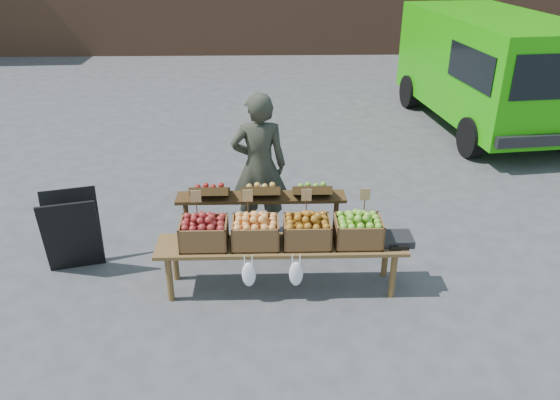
{
  "coord_description": "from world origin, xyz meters",
  "views": [
    {
      "loc": [
        0.35,
        -4.75,
        3.61
      ],
      "look_at": [
        0.5,
        0.82,
        0.85
      ],
      "focal_mm": 35.0,
      "sensor_mm": 36.0,
      "label": 1
    }
  ],
  "objects_px": {
    "back_table": "(261,217)",
    "crate_golden_apples": "(204,233)",
    "chalkboard_sign": "(72,232)",
    "crate_red_apples": "(307,232)",
    "display_bench": "(281,266)",
    "crate_green_apples": "(358,231)",
    "vendor": "(259,166)",
    "crate_russet_pears": "(256,233)",
    "weighing_scale": "(396,239)",
    "delivery_van": "(488,73)"
  },
  "relations": [
    {
      "from": "back_table",
      "to": "crate_golden_apples",
      "type": "distance_m",
      "value": 0.96
    },
    {
      "from": "delivery_van",
      "to": "crate_green_apples",
      "type": "distance_m",
      "value": 6.48
    },
    {
      "from": "delivery_van",
      "to": "crate_green_apples",
      "type": "bearing_deg",
      "value": -128.32
    },
    {
      "from": "delivery_van",
      "to": "chalkboard_sign",
      "type": "distance_m",
      "value": 8.34
    },
    {
      "from": "vendor",
      "to": "back_table",
      "type": "bearing_deg",
      "value": 89.84
    },
    {
      "from": "back_table",
      "to": "crate_russet_pears",
      "type": "height_order",
      "value": "back_table"
    },
    {
      "from": "delivery_van",
      "to": "crate_red_apples",
      "type": "xyz_separation_m",
      "value": [
        -3.95,
        -5.5,
        -0.39
      ]
    },
    {
      "from": "display_bench",
      "to": "chalkboard_sign",
      "type": "bearing_deg",
      "value": 168.43
    },
    {
      "from": "crate_red_apples",
      "to": "crate_russet_pears",
      "type": "bearing_deg",
      "value": 180.0
    },
    {
      "from": "crate_golden_apples",
      "to": "crate_green_apples",
      "type": "bearing_deg",
      "value": 0.0
    },
    {
      "from": "delivery_van",
      "to": "crate_russet_pears",
      "type": "xyz_separation_m",
      "value": [
        -4.5,
        -5.5,
        -0.39
      ]
    },
    {
      "from": "chalkboard_sign",
      "to": "crate_red_apples",
      "type": "height_order",
      "value": "chalkboard_sign"
    },
    {
      "from": "vendor",
      "to": "crate_russet_pears",
      "type": "relative_size",
      "value": 3.81
    },
    {
      "from": "crate_red_apples",
      "to": "crate_green_apples",
      "type": "bearing_deg",
      "value": 0.0
    },
    {
      "from": "chalkboard_sign",
      "to": "crate_red_apples",
      "type": "relative_size",
      "value": 1.9
    },
    {
      "from": "crate_russet_pears",
      "to": "chalkboard_sign",
      "type": "bearing_deg",
      "value": 166.99
    },
    {
      "from": "vendor",
      "to": "crate_russet_pears",
      "type": "height_order",
      "value": "vendor"
    },
    {
      "from": "crate_green_apples",
      "to": "crate_red_apples",
      "type": "bearing_deg",
      "value": 180.0
    },
    {
      "from": "delivery_van",
      "to": "weighing_scale",
      "type": "bearing_deg",
      "value": -125.0
    },
    {
      "from": "delivery_van",
      "to": "back_table",
      "type": "distance_m",
      "value": 6.55
    },
    {
      "from": "crate_russet_pears",
      "to": "weighing_scale",
      "type": "height_order",
      "value": "crate_russet_pears"
    },
    {
      "from": "delivery_van",
      "to": "crate_red_apples",
      "type": "bearing_deg",
      "value": -132.28
    },
    {
      "from": "chalkboard_sign",
      "to": "vendor",
      "type": "bearing_deg",
      "value": 4.52
    },
    {
      "from": "display_bench",
      "to": "weighing_scale",
      "type": "distance_m",
      "value": 1.29
    },
    {
      "from": "display_bench",
      "to": "crate_golden_apples",
      "type": "bearing_deg",
      "value": 180.0
    },
    {
      "from": "delivery_van",
      "to": "vendor",
      "type": "distance_m",
      "value": 6.17
    },
    {
      "from": "vendor",
      "to": "crate_green_apples",
      "type": "relative_size",
      "value": 3.81
    },
    {
      "from": "crate_golden_apples",
      "to": "crate_russet_pears",
      "type": "xyz_separation_m",
      "value": [
        0.55,
        0.0,
        0.0
      ]
    },
    {
      "from": "delivery_van",
      "to": "display_bench",
      "type": "xyz_separation_m",
      "value": [
        -4.23,
        -5.5,
        -0.81
      ]
    },
    {
      "from": "vendor",
      "to": "crate_russet_pears",
      "type": "distance_m",
      "value": 1.27
    },
    {
      "from": "chalkboard_sign",
      "to": "display_bench",
      "type": "relative_size",
      "value": 0.35
    },
    {
      "from": "vendor",
      "to": "weighing_scale",
      "type": "bearing_deg",
      "value": 137.38
    },
    {
      "from": "chalkboard_sign",
      "to": "crate_green_apples",
      "type": "xyz_separation_m",
      "value": [
        3.24,
        -0.49,
        0.24
      ]
    },
    {
      "from": "vendor",
      "to": "crate_red_apples",
      "type": "xyz_separation_m",
      "value": [
        0.52,
        -1.24,
        -0.24
      ]
    },
    {
      "from": "back_table",
      "to": "crate_green_apples",
      "type": "relative_size",
      "value": 4.2
    },
    {
      "from": "delivery_van",
      "to": "crate_red_apples",
      "type": "relative_size",
      "value": 9.79
    },
    {
      "from": "crate_red_apples",
      "to": "vendor",
      "type": "bearing_deg",
      "value": 112.55
    },
    {
      "from": "back_table",
      "to": "display_bench",
      "type": "xyz_separation_m",
      "value": [
        0.22,
        -0.72,
        -0.24
      ]
    },
    {
      "from": "crate_golden_apples",
      "to": "weighing_scale",
      "type": "height_order",
      "value": "crate_golden_apples"
    },
    {
      "from": "chalkboard_sign",
      "to": "crate_russet_pears",
      "type": "bearing_deg",
      "value": -27.52
    },
    {
      "from": "delivery_van",
      "to": "crate_golden_apples",
      "type": "bearing_deg",
      "value": -139.15
    },
    {
      "from": "chalkboard_sign",
      "to": "display_bench",
      "type": "bearing_deg",
      "value": -26.08
    },
    {
      "from": "display_bench",
      "to": "crate_green_apples",
      "type": "bearing_deg",
      "value": 0.0
    },
    {
      "from": "delivery_van",
      "to": "crate_golden_apples",
      "type": "relative_size",
      "value": 9.79
    },
    {
      "from": "vendor",
      "to": "crate_golden_apples",
      "type": "distance_m",
      "value": 1.4
    },
    {
      "from": "back_table",
      "to": "crate_red_apples",
      "type": "relative_size",
      "value": 4.2
    },
    {
      "from": "weighing_scale",
      "to": "back_table",
      "type": "bearing_deg",
      "value": 153.87
    },
    {
      "from": "delivery_van",
      "to": "crate_green_apples",
      "type": "height_order",
      "value": "delivery_van"
    },
    {
      "from": "display_bench",
      "to": "crate_green_apples",
      "type": "xyz_separation_m",
      "value": [
        0.82,
        0.0,
        0.42
      ]
    },
    {
      "from": "delivery_van",
      "to": "display_bench",
      "type": "height_order",
      "value": "delivery_van"
    }
  ]
}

